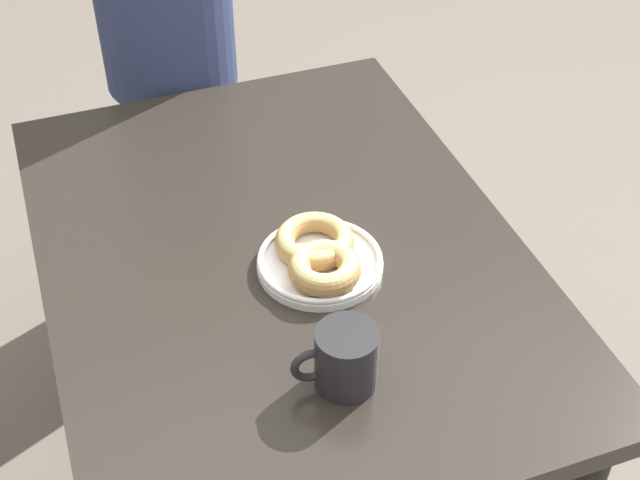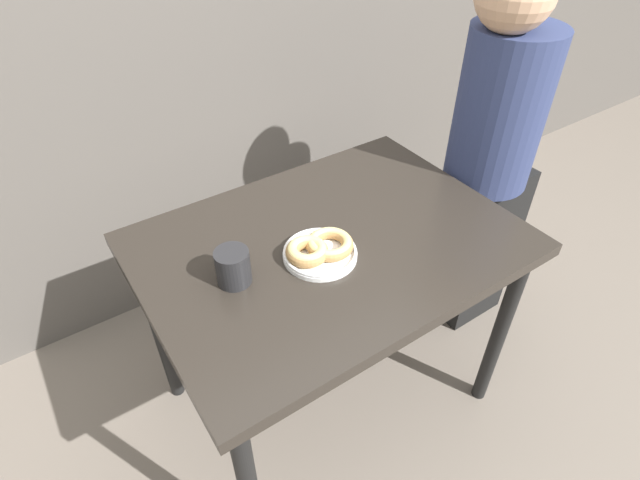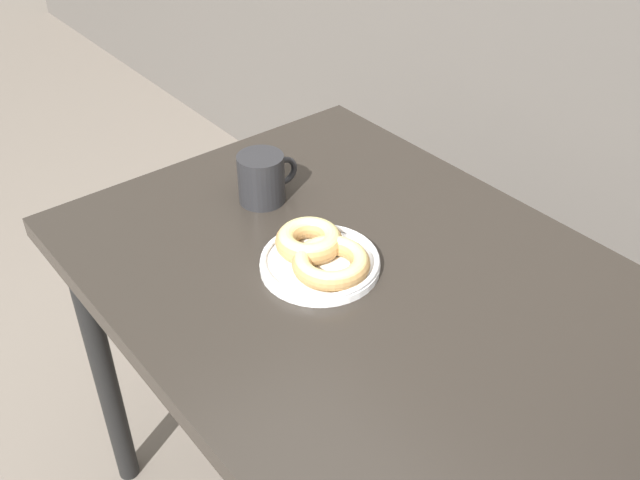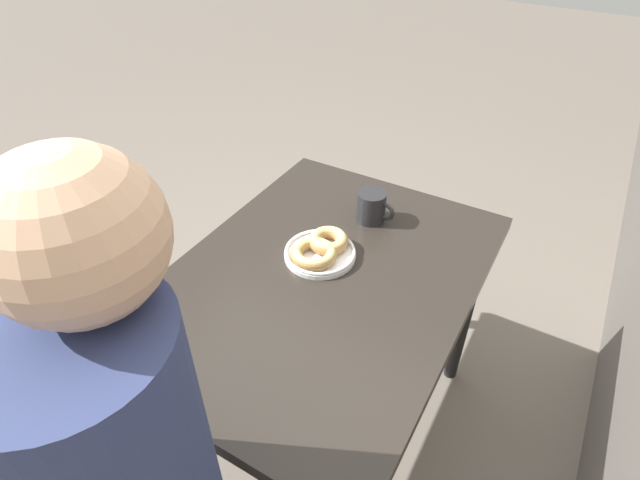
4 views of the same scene
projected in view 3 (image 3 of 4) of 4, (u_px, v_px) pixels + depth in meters
The scene contains 3 objects.
dining_table at pixel (364, 315), 1.26m from camera, with size 1.08×0.79×0.77m.
donut_plate at pixel (320, 255), 1.22m from camera, with size 0.25×0.21×0.05m.
coffee_mug at pixel (262, 178), 1.38m from camera, with size 0.09×0.13×0.10m.
Camera 3 is at (0.68, -0.40, 1.54)m, focal length 40.00 mm.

